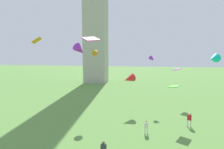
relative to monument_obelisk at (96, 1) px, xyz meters
The scene contains 12 objects.
monument_obelisk is the anchor object (origin of this frame).
person_0 46.50m from the monument_obelisk, 67.58° to the right, with size 0.47×0.45×1.60m.
person_2 46.27m from the monument_obelisk, 58.50° to the right, with size 0.54×0.48×1.81m.
kite_flying_0 41.76m from the monument_obelisk, 50.29° to the right, with size 2.26×2.30×1.47m.
kite_flying_1 33.21m from the monument_obelisk, 76.00° to the right, with size 1.20×1.77×1.43m.
kite_flying_2 33.44m from the monument_obelisk, 55.79° to the right, with size 1.40×1.52×1.20m.
kite_flying_3 42.01m from the monument_obelisk, 76.75° to the right, with size 1.91×1.93×0.58m.
kite_flying_5 36.55m from the monument_obelisk, 66.10° to the right, with size 2.39×2.39×1.65m.
kite_flying_6 35.62m from the monument_obelisk, 46.38° to the right, with size 1.94×2.11×0.28m.
kite_flying_7 29.90m from the monument_obelisk, 82.37° to the right, with size 2.55×3.10×2.52m.
kite_flying_8 42.66m from the monument_obelisk, 59.99° to the right, with size 1.87×2.10×0.29m.
kite_flying_9 39.34m from the monument_obelisk, 87.30° to the right, with size 1.57×1.98×0.83m.
Camera 1 is at (1.40, -5.75, 9.57)m, focal length 30.09 mm.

